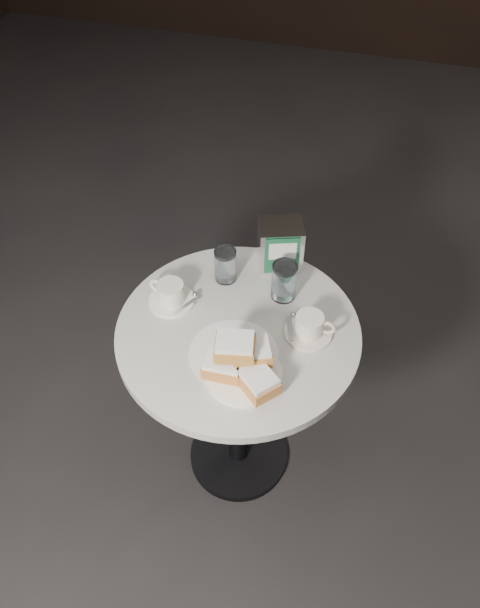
% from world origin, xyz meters
% --- Properties ---
extents(ground, '(7.00, 7.00, 0.00)m').
position_xyz_m(ground, '(0.00, 0.00, 0.00)').
color(ground, black).
rests_on(ground, ground).
extents(cafe_table, '(0.70, 0.70, 0.74)m').
position_xyz_m(cafe_table, '(0.00, 0.00, 0.55)').
color(cafe_table, black).
rests_on(cafe_table, ground).
extents(sugar_spill, '(0.28, 0.28, 0.00)m').
position_xyz_m(sugar_spill, '(0.01, -0.09, 0.75)').
color(sugar_spill, white).
rests_on(sugar_spill, cafe_table).
extents(beignet_plate, '(0.25, 0.25, 0.13)m').
position_xyz_m(beignet_plate, '(0.05, -0.15, 0.79)').
color(beignet_plate, white).
rests_on(beignet_plate, cafe_table).
extents(coffee_cup_left, '(0.17, 0.17, 0.07)m').
position_xyz_m(coffee_cup_left, '(-0.22, 0.05, 0.78)').
color(coffee_cup_left, white).
rests_on(coffee_cup_left, cafe_table).
extents(coffee_cup_right, '(0.15, 0.14, 0.07)m').
position_xyz_m(coffee_cup_right, '(0.20, 0.04, 0.78)').
color(coffee_cup_right, silver).
rests_on(coffee_cup_right, cafe_table).
extents(water_glass_left, '(0.08, 0.08, 0.11)m').
position_xyz_m(water_glass_left, '(-0.09, 0.19, 0.80)').
color(water_glass_left, white).
rests_on(water_glass_left, cafe_table).
extents(water_glass_right, '(0.08, 0.08, 0.12)m').
position_xyz_m(water_glass_right, '(0.09, 0.16, 0.80)').
color(water_glass_right, white).
rests_on(water_glass_right, cafe_table).
extents(napkin_dispenser, '(0.16, 0.14, 0.15)m').
position_xyz_m(napkin_dispenser, '(0.05, 0.30, 0.82)').
color(napkin_dispenser, silver).
rests_on(napkin_dispenser, cafe_table).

